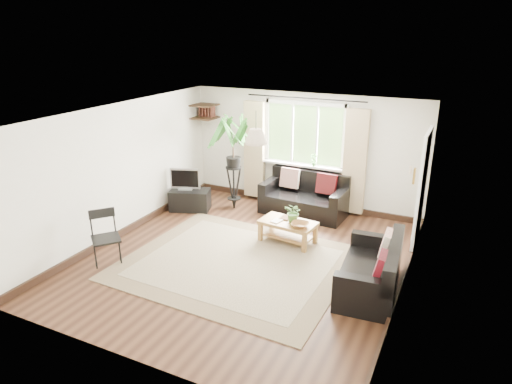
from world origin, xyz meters
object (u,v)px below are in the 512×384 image
at_px(palm_stand, 233,163).
at_px(sofa_back, 304,195).
at_px(sofa_right, 370,267).
at_px(coffee_table, 288,232).
at_px(tv_stand, 190,200).
at_px(folding_chair, 106,240).

bearing_deg(palm_stand, sofa_back, 13.18).
bearing_deg(sofa_right, coffee_table, -124.50).
bearing_deg(tv_stand, palm_stand, 11.81).
xyz_separation_m(sofa_back, coffee_table, (0.19, -1.38, -0.20)).
distance_m(sofa_right, palm_stand, 3.90).
height_order(tv_stand, folding_chair, folding_chair).
distance_m(sofa_back, palm_stand, 1.59).
height_order(sofa_back, sofa_right, sofa_back).
height_order(sofa_right, coffee_table, sofa_right).
height_order(tv_stand, palm_stand, palm_stand).
xyz_separation_m(sofa_right, tv_stand, (-4.08, 1.51, -0.15)).
bearing_deg(palm_stand, sofa_right, -31.16).
bearing_deg(folding_chair, sofa_back, 8.02).
height_order(sofa_right, palm_stand, palm_stand).
height_order(coffee_table, folding_chair, folding_chair).
distance_m(sofa_back, sofa_right, 2.97).
distance_m(sofa_back, coffee_table, 1.40).
bearing_deg(folding_chair, coffee_table, -8.84).
xyz_separation_m(sofa_back, tv_stand, (-2.23, -0.82, -0.18)).
distance_m(tv_stand, folding_chair, 2.60).
height_order(coffee_table, palm_stand, palm_stand).
relative_size(sofa_back, folding_chair, 1.90).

